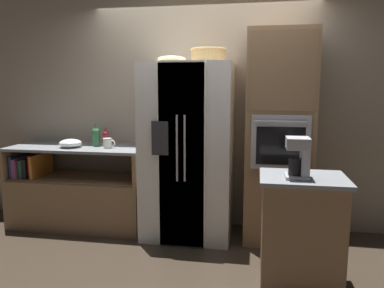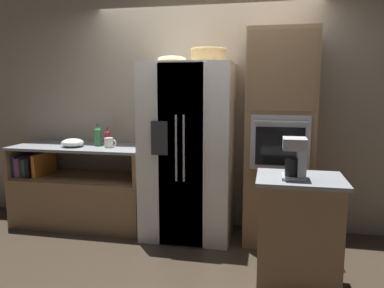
{
  "view_description": "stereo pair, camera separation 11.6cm",
  "coord_description": "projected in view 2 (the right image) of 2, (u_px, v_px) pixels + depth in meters",
  "views": [
    {
      "loc": [
        0.61,
        -3.79,
        1.6
      ],
      "look_at": [
        -0.06,
        -0.01,
        1.02
      ],
      "focal_mm": 35.0,
      "sensor_mm": 36.0,
      "label": 1
    },
    {
      "loc": [
        0.73,
        -3.77,
        1.6
      ],
      "look_at": [
        -0.06,
        -0.01,
        1.02
      ],
      "focal_mm": 35.0,
      "sensor_mm": 36.0,
      "label": 2
    }
  ],
  "objects": [
    {
      "name": "wall_back",
      "position": [
        206.0,
        105.0,
        4.29
      ],
      "size": [
        12.0,
        0.06,
        2.8
      ],
      "color": "tan",
      "rests_on": "ground_plane"
    },
    {
      "name": "wicker_basket",
      "position": [
        208.0,
        55.0,
        3.81
      ],
      "size": [
        0.37,
        0.37,
        0.14
      ],
      "color": "tan",
      "rests_on": "refrigerator"
    },
    {
      "name": "refrigerator",
      "position": [
        188.0,
        151.0,
        3.99
      ],
      "size": [
        0.93,
        0.77,
        1.85
      ],
      "color": "white",
      "rests_on": "ground_plane"
    },
    {
      "name": "island_counter",
      "position": [
        298.0,
        233.0,
        2.97
      ],
      "size": [
        0.67,
        0.55,
        0.91
      ],
      "color": "#93704C",
      "rests_on": "ground_plane"
    },
    {
      "name": "wall_oven",
      "position": [
        279.0,
        138.0,
        3.83
      ],
      "size": [
        0.67,
        0.69,
        2.16
      ],
      "color": "#93704C",
      "rests_on": "ground_plane"
    },
    {
      "name": "bottle_tall",
      "position": [
        108.0,
        137.0,
        4.3
      ],
      "size": [
        0.06,
        0.06,
        0.21
      ],
      "color": "maroon",
      "rests_on": "counter_left"
    },
    {
      "name": "ground_plane",
      "position": [
        197.0,
        237.0,
        4.03
      ],
      "size": [
        20.0,
        20.0,
        0.0
      ],
      "primitive_type": "plane",
      "color": "#382D23"
    },
    {
      "name": "counter_left",
      "position": [
        81.0,
        195.0,
        4.39
      ],
      "size": [
        1.56,
        0.64,
        0.93
      ],
      "color": "#93704C",
      "rests_on": "ground_plane"
    },
    {
      "name": "fruit_bowl",
      "position": [
        172.0,
        59.0,
        3.82
      ],
      "size": [
        0.29,
        0.29,
        0.07
      ],
      "color": "beige",
      "rests_on": "refrigerator"
    },
    {
      "name": "mug",
      "position": [
        109.0,
        143.0,
        4.17
      ],
      "size": [
        0.14,
        0.1,
        0.11
      ],
      "color": "silver",
      "rests_on": "counter_left"
    },
    {
      "name": "mixing_bowl",
      "position": [
        72.0,
        143.0,
        4.22
      ],
      "size": [
        0.25,
        0.25,
        0.1
      ],
      "color": "white",
      "rests_on": "counter_left"
    },
    {
      "name": "bottle_short",
      "position": [
        98.0,
        136.0,
        4.3
      ],
      "size": [
        0.08,
        0.08,
        0.25
      ],
      "color": "#33723F",
      "rests_on": "counter_left"
    },
    {
      "name": "coffee_maker",
      "position": [
        297.0,
        157.0,
        2.82
      ],
      "size": [
        0.17,
        0.2,
        0.31
      ],
      "color": "#B2B2B7",
      "rests_on": "island_counter"
    }
  ]
}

